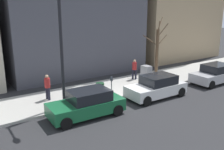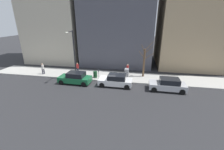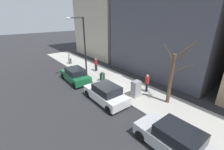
# 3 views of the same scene
# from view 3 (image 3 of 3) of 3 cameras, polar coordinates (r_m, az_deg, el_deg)

# --- Properties ---
(ground_plane) EXTENTS (120.00, 120.00, 0.00)m
(ground_plane) POSITION_cam_3_polar(r_m,az_deg,el_deg) (14.53, -2.57, -6.01)
(ground_plane) COLOR #2B2B2D
(sidewalk) EXTENTS (4.00, 36.00, 0.15)m
(sidewalk) POSITION_cam_3_polar(r_m,az_deg,el_deg) (15.64, 3.34, -3.62)
(sidewalk) COLOR #B2AFA8
(sidewalk) RESTS_ON ground
(parked_car_silver) EXTENTS (1.95, 4.21, 1.52)m
(parked_car_silver) POSITION_cam_3_polar(r_m,az_deg,el_deg) (9.09, 22.92, -21.82)
(parked_car_silver) COLOR #B7B7BC
(parked_car_silver) RESTS_ON ground
(parked_car_white) EXTENTS (1.97, 4.22, 1.52)m
(parked_car_white) POSITION_cam_3_polar(r_m,az_deg,el_deg) (12.52, -2.39, -7.05)
(parked_car_white) COLOR white
(parked_car_white) RESTS_ON ground
(parked_car_green) EXTENTS (2.04, 4.25, 1.52)m
(parked_car_green) POSITION_cam_3_polar(r_m,az_deg,el_deg) (16.74, -13.80, -0.02)
(parked_car_green) COLOR #196038
(parked_car_green) RESTS_ON ground
(parking_meter) EXTENTS (0.14, 0.10, 1.35)m
(parking_meter) POSITION_cam_3_polar(r_m,az_deg,el_deg) (15.17, -3.73, -0.72)
(parking_meter) COLOR slate
(parking_meter) RESTS_ON sidewalk
(utility_box) EXTENTS (0.83, 0.61, 1.43)m
(utility_box) POSITION_cam_3_polar(r_m,az_deg,el_deg) (13.14, 9.09, -5.28)
(utility_box) COLOR #A8A399
(utility_box) RESTS_ON sidewalk
(streetlamp) EXTENTS (1.97, 0.32, 6.50)m
(streetlamp) POSITION_cam_3_polar(r_m,az_deg,el_deg) (17.04, -11.18, 12.06)
(streetlamp) COLOR black
(streetlamp) RESTS_ON sidewalk
(bare_tree) EXTENTS (1.73, 2.09, 5.00)m
(bare_tree) POSITION_cam_3_polar(r_m,az_deg,el_deg) (12.31, 21.76, -0.66)
(bare_tree) COLOR brown
(bare_tree) RESTS_ON sidewalk
(trash_bin) EXTENTS (0.56, 0.56, 0.90)m
(trash_bin) POSITION_cam_3_polar(r_m,az_deg,el_deg) (16.03, -3.69, -0.92)
(trash_bin) COLOR #14381E
(trash_bin) RESTS_ON sidewalk
(pedestrian_near_meter) EXTENTS (0.36, 0.36, 1.66)m
(pedestrian_near_meter) POSITION_cam_3_polar(r_m,az_deg,el_deg) (14.07, 13.22, -2.65)
(pedestrian_near_meter) COLOR #1E1E2D
(pedestrian_near_meter) RESTS_ON sidewalk
(pedestrian_midblock) EXTENTS (0.39, 0.36, 1.66)m
(pedestrian_midblock) POSITION_cam_3_polar(r_m,az_deg,el_deg) (19.00, -6.14, 4.22)
(pedestrian_midblock) COLOR #1E1E2D
(pedestrian_midblock) RESTS_ON sidewalk
(pedestrian_far_corner) EXTENTS (0.38, 0.36, 1.66)m
(pedestrian_far_corner) POSITION_cam_3_polar(r_m,az_deg,el_deg) (22.76, -15.85, 6.45)
(pedestrian_far_corner) COLOR #1E1E2D
(pedestrian_far_corner) RESTS_ON sidewalk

